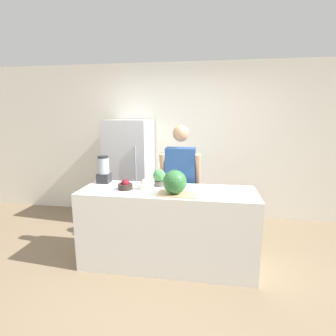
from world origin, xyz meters
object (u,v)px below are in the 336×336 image
at_px(watermelon, 175,182).
at_px(bowl_cream, 145,185).
at_px(potted_plant, 159,177).
at_px(bowl_cherries, 125,186).
at_px(blender, 104,170).
at_px(person, 180,185).
at_px(refrigerator, 130,171).

bearing_deg(watermelon, bowl_cream, 156.17).
bearing_deg(potted_plant, bowl_cherries, -151.03).
relative_size(watermelon, blender, 0.75).
bearing_deg(bowl_cherries, blender, 145.51).
xyz_separation_m(bowl_cherries, blender, (-0.36, 0.24, 0.12)).
bearing_deg(person, potted_plant, -120.29).
distance_m(person, blender, 1.01).
relative_size(bowl_cream, blender, 0.48).
bearing_deg(watermelon, potted_plant, 125.49).
height_order(bowl_cherries, blender, blender).
distance_m(bowl_cherries, blender, 0.45).
xyz_separation_m(watermelon, potted_plant, (-0.23, 0.32, -0.03)).
height_order(person, watermelon, person).
relative_size(person, bowl_cherries, 9.60).
distance_m(watermelon, bowl_cream, 0.40).
distance_m(blender, potted_plant, 0.72).
height_order(bowl_cream, blender, blender).
distance_m(bowl_cream, blender, 0.63).
xyz_separation_m(blender, potted_plant, (0.72, -0.05, -0.05)).
relative_size(bowl_cherries, bowl_cream, 1.03).
xyz_separation_m(bowl_cream, blender, (-0.59, 0.21, 0.11)).
relative_size(refrigerator, bowl_cream, 10.21).
relative_size(person, potted_plant, 7.93).
bearing_deg(blender, person, 19.08).
bearing_deg(refrigerator, watermelon, -56.66).
xyz_separation_m(watermelon, bowl_cherries, (-0.59, 0.12, -0.10)).
bearing_deg(person, watermelon, -88.84).
distance_m(person, bowl_cherries, 0.82).
height_order(refrigerator, person, refrigerator).
bearing_deg(blender, potted_plant, -3.61).
height_order(refrigerator, watermelon, refrigerator).
bearing_deg(bowl_cream, person, 56.84).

